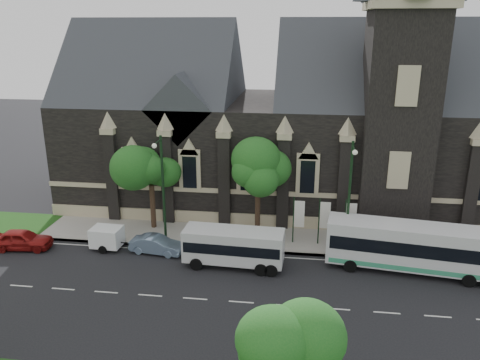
% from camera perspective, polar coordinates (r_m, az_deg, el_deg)
% --- Properties ---
extents(ground, '(160.00, 160.00, 0.00)m').
position_cam_1_polar(ground, '(31.70, -5.39, -13.97)').
color(ground, black).
rests_on(ground, ground).
extents(sidewalk, '(80.00, 5.00, 0.15)m').
position_cam_1_polar(sidewalk, '(39.87, -2.38, -6.73)').
color(sidewalk, '#9A958C').
rests_on(sidewalk, ground).
extents(museum, '(40.00, 17.70, 29.90)m').
position_cam_1_polar(museum, '(45.76, 5.87, 7.11)').
color(museum, black).
rests_on(museum, ground).
extents(tree_park_east, '(3.40, 3.40, 6.28)m').
position_cam_1_polar(tree_park_east, '(20.74, 5.83, -17.89)').
color(tree_park_east, black).
rests_on(tree_park_east, ground).
extents(tree_walk_right, '(4.08, 4.08, 7.80)m').
position_cam_1_polar(tree_walk_right, '(38.58, 2.53, 1.53)').
color(tree_walk_right, black).
rests_on(tree_walk_right, ground).
extents(tree_walk_left, '(3.91, 3.91, 7.64)m').
position_cam_1_polar(tree_walk_left, '(40.34, -10.33, 1.87)').
color(tree_walk_left, black).
rests_on(tree_walk_left, ground).
extents(street_lamp_near, '(0.36, 1.88, 9.00)m').
position_cam_1_polar(street_lamp_near, '(35.41, 12.99, -1.66)').
color(street_lamp_near, black).
rests_on(street_lamp_near, ground).
extents(street_lamp_mid, '(0.36, 1.88, 9.00)m').
position_cam_1_polar(street_lamp_mid, '(36.72, -9.29, -0.71)').
color(street_lamp_mid, black).
rests_on(street_lamp_mid, ground).
extents(banner_flag_left, '(0.90, 0.10, 4.00)m').
position_cam_1_polar(banner_flag_left, '(37.97, 6.86, -4.36)').
color(banner_flag_left, black).
rests_on(banner_flag_left, ground).
extents(banner_flag_center, '(0.90, 0.10, 4.00)m').
position_cam_1_polar(banner_flag_center, '(38.02, 9.88, -4.48)').
color(banner_flag_center, black).
rests_on(banner_flag_center, ground).
extents(banner_flag_right, '(0.90, 0.10, 4.00)m').
position_cam_1_polar(banner_flag_right, '(38.17, 12.89, -4.58)').
color(banner_flag_right, black).
rests_on(banner_flag_right, ground).
extents(tour_coach, '(12.21, 4.11, 3.50)m').
position_cam_1_polar(tour_coach, '(35.99, 20.09, -7.53)').
color(tour_coach, silver).
rests_on(tour_coach, ground).
extents(shuttle_bus, '(7.31, 2.83, 2.78)m').
position_cam_1_polar(shuttle_bus, '(34.72, -0.73, -7.84)').
color(shuttle_bus, silver).
rests_on(shuttle_bus, ground).
extents(box_trailer, '(3.36, 1.97, 1.77)m').
position_cam_1_polar(box_trailer, '(38.90, -15.65, -6.58)').
color(box_trailer, white).
rests_on(box_trailer, ground).
extents(sedan, '(4.29, 1.94, 1.37)m').
position_cam_1_polar(sedan, '(37.52, -9.95, -7.64)').
color(sedan, '#7790AC').
rests_on(sedan, ground).
extents(car_far_red, '(4.80, 2.37, 1.57)m').
position_cam_1_polar(car_far_red, '(41.28, -24.66, -6.49)').
color(car_far_red, maroon).
rests_on(car_far_red, ground).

